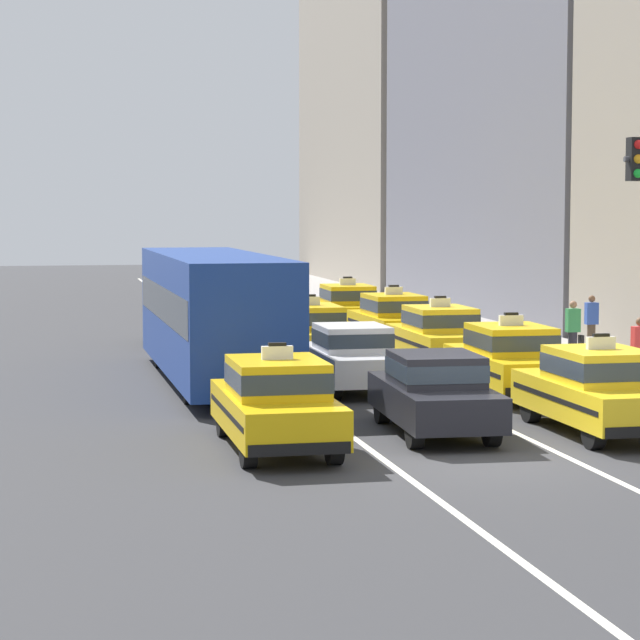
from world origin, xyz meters
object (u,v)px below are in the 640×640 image
object	(u,v)px
taxi_right_third	(439,335)
taxi_right_fourth	(393,319)
taxi_right_fifth	(347,307)
taxi_left_nearest	(276,402)
sedan_left_third	(180,319)
pedestrian_near_crosswalk	(573,333)
sedan_center_second	(351,355)
pedestrian_by_storefront	(591,324)
pedestrian_trailing	(639,354)
taxi_right_nearest	(598,389)
sedan_center_nearest	(435,391)
taxi_right_second	(509,359)
fire_hydrant	(614,371)
bus_left_second	(212,310)
taxi_center_third	(309,333)

from	to	relation	value
taxi_right_third	taxi_right_fourth	size ratio (longest dim) A/B	0.99
taxi_right_fourth	taxi_right_fifth	bearing A→B (deg)	92.89
taxi_left_nearest	sedan_left_third	distance (m)	18.32
taxi_left_nearest	pedestrian_near_crosswalk	xyz separation A→B (m)	(9.74, 9.54, 0.15)
sedan_center_second	taxi_right_third	xyz separation A→B (m)	(3.45, 4.13, 0.03)
taxi_left_nearest	taxi_right_third	world-z (taller)	same
pedestrian_by_storefront	taxi_left_nearest	bearing A→B (deg)	-133.07
taxi_right_third	pedestrian_by_storefront	distance (m)	5.00
taxi_right_fourth	pedestrian_trailing	bearing A→B (deg)	-77.16
taxi_right_nearest	pedestrian_trailing	xyz separation A→B (m)	(2.97, 4.39, 0.12)
sedan_left_third	taxi_left_nearest	bearing A→B (deg)	-90.47
pedestrian_by_storefront	pedestrian_trailing	xyz separation A→B (m)	(-2.13, -7.49, -0.00)
sedan_center_second	taxi_right_nearest	distance (m)	7.54
sedan_center_nearest	taxi_right_fifth	xyz separation A→B (m)	(3.12, 20.73, 0.03)
sedan_center_second	taxi_right_third	size ratio (longest dim) A/B	0.94
taxi_right_nearest	taxi_right_second	distance (m)	5.14
taxi_right_third	fire_hydrant	bearing A→B (deg)	-68.39
fire_hydrant	bus_left_second	bearing A→B (deg)	155.94
sedan_center_second	taxi_right_third	bearing A→B (deg)	50.10
bus_left_second	taxi_right_second	distance (m)	7.47
sedan_left_third	fire_hydrant	bearing A→B (deg)	-56.10
bus_left_second	sedan_left_third	size ratio (longest dim) A/B	2.60
pedestrian_trailing	fire_hydrant	world-z (taller)	pedestrian_trailing
sedan_left_third	taxi_right_nearest	xyz separation A→B (m)	(6.20, -17.95, 0.03)
taxi_center_third	pedestrian_trailing	size ratio (longest dim) A/B	2.68
sedan_center_nearest	taxi_right_nearest	bearing A→B (deg)	-10.90
bus_left_second	pedestrian_near_crosswalk	world-z (taller)	bus_left_second
sedan_center_nearest	taxi_right_nearest	xyz separation A→B (m)	(3.09, -0.59, 0.03)
sedan_center_second	taxi_center_third	bearing A→B (deg)	89.08
sedan_center_nearest	taxi_right_second	bearing A→B (deg)	54.98
taxi_right_third	pedestrian_trailing	bearing A→B (deg)	-66.94
sedan_left_third	pedestrian_trailing	xyz separation A→B (m)	(9.17, -13.56, 0.15)
sedan_left_third	taxi_center_third	distance (m)	6.42
taxi_right_nearest	pedestrian_by_storefront	distance (m)	12.93
sedan_left_third	taxi_center_third	world-z (taller)	taxi_center_third
taxi_left_nearest	sedan_center_nearest	world-z (taller)	taxi_left_nearest
sedan_center_second	taxi_right_nearest	world-z (taller)	taxi_right_nearest
bus_left_second	pedestrian_trailing	world-z (taller)	bus_left_second
sedan_center_nearest	taxi_right_fourth	distance (m)	15.92
sedan_left_third	pedestrian_trailing	world-z (taller)	pedestrian_trailing
taxi_right_nearest	pedestrian_trailing	distance (m)	5.30
sedan_center_nearest	taxi_right_second	world-z (taller)	taxi_right_second
bus_left_second	sedan_center_second	bearing A→B (deg)	-33.82
bus_left_second	sedan_left_third	bearing A→B (deg)	89.22
taxi_right_fourth	taxi_right_second	bearing A→B (deg)	-91.04
taxi_right_fourth	pedestrian_trailing	distance (m)	12.06
taxi_right_second	sedan_center_second	bearing A→B (deg)	153.66
taxi_left_nearest	pedestrian_by_storefront	world-z (taller)	taxi_left_nearest
taxi_center_third	taxi_right_fourth	size ratio (longest dim) A/B	0.99
sedan_left_third	taxi_right_third	distance (m)	9.50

